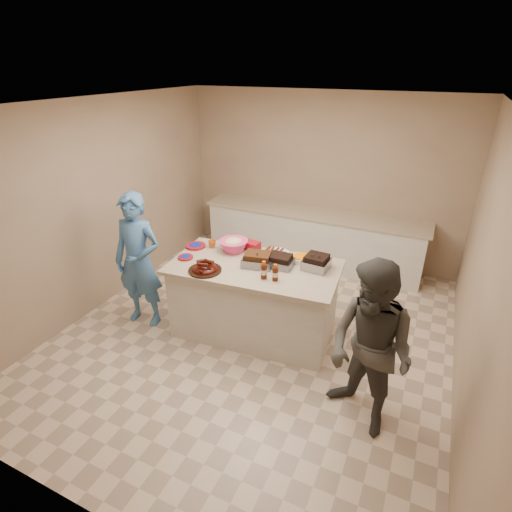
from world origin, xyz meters
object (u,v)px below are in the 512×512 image
at_px(island, 254,330).
at_px(plastic_cup, 212,247).
at_px(rib_platter, 205,271).
at_px(roasting_pan, 316,268).
at_px(bbq_bottle_a, 264,278).
at_px(guest_gray, 359,420).
at_px(coleslaw_bowl, 234,251).
at_px(mustard_bottle, 245,261).
at_px(guest_blue, 147,319).
at_px(bbq_bottle_b, 275,280).

height_order(island, plastic_cup, plastic_cup).
bearing_deg(plastic_cup, rib_platter, -66.96).
distance_m(roasting_pan, bbq_bottle_a, 0.65).
xyz_separation_m(rib_platter, guest_gray, (1.95, -0.49, -0.93)).
bearing_deg(rib_platter, island, 38.55).
distance_m(rib_platter, coleslaw_bowl, 0.60).
bearing_deg(plastic_cup, bbq_bottle_a, -26.32).
bearing_deg(bbq_bottle_a, mustard_bottle, 142.35).
distance_m(coleslaw_bowl, mustard_bottle, 0.32).
bearing_deg(rib_platter, guest_blue, -178.66).
bearing_deg(coleslaw_bowl, island, -31.24).
relative_size(roasting_pan, mustard_bottle, 2.34).
bearing_deg(bbq_bottle_a, roasting_pan, 45.90).
bearing_deg(guest_blue, plastic_cup, 34.37).
bearing_deg(mustard_bottle, guest_gray, -28.55).
bearing_deg(plastic_cup, guest_blue, -139.13).
height_order(rib_platter, bbq_bottle_a, bbq_bottle_a).
bearing_deg(coleslaw_bowl, mustard_bottle, -36.66).
height_order(island, mustard_bottle, mustard_bottle).
distance_m(rib_platter, plastic_cup, 0.63).
xyz_separation_m(mustard_bottle, guest_gray, (1.64, -0.89, -0.93)).
relative_size(rib_platter, coleslaw_bowl, 1.04).
xyz_separation_m(mustard_bottle, guest_blue, (-1.25, -0.43, -0.93)).
distance_m(island, bbq_bottle_b, 1.02).
relative_size(island, guest_gray, 1.18).
bearing_deg(coleslaw_bowl, bbq_bottle_b, -31.58).
height_order(roasting_pan, mustard_bottle, mustard_bottle).
bearing_deg(roasting_pan, guest_blue, -159.69).
bearing_deg(guest_gray, plastic_cup, -173.84).
bearing_deg(bbq_bottle_a, rib_platter, -169.52).
distance_m(rib_platter, roasting_pan, 1.27).
bearing_deg(bbq_bottle_b, rib_platter, -170.40).
distance_m(island, guest_blue, 1.44).
bearing_deg(bbq_bottle_b, guest_blue, -174.83).
height_order(bbq_bottle_a, bbq_bottle_b, bbq_bottle_a).
bearing_deg(roasting_pan, mustard_bottle, -163.41).
height_order(island, coleslaw_bowl, coleslaw_bowl).
height_order(island, guest_gray, island).
xyz_separation_m(mustard_bottle, plastic_cup, (-0.56, 0.18, 0.00)).
height_order(rib_platter, guest_gray, rib_platter).
bearing_deg(guest_blue, island, 8.75).
relative_size(roasting_pan, bbq_bottle_b, 1.45).
height_order(guest_blue, guest_gray, guest_gray).
distance_m(mustard_bottle, guest_gray, 2.08).
height_order(rib_platter, guest_blue, rib_platter).
height_order(roasting_pan, coleslaw_bowl, coleslaw_bowl).
distance_m(island, mustard_bottle, 0.94).
relative_size(rib_platter, mustard_bottle, 3.15).
xyz_separation_m(rib_platter, bbq_bottle_a, (0.67, 0.12, 0.00)).
bearing_deg(island, coleslaw_bowl, 143.84).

